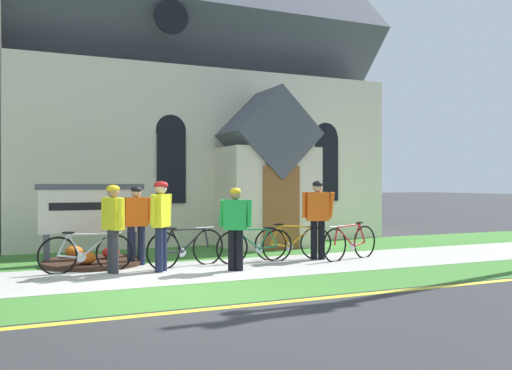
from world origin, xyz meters
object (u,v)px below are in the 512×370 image
at_px(bicycle_red, 186,248).
at_px(cyclist_in_red_jersey, 161,218).
at_px(cyclist_in_white_jersey, 236,223).
at_px(cyclist_in_orange_jersey, 318,213).
at_px(church_sign, 91,211).
at_px(cyclist_in_blue_jersey, 136,219).
at_px(bicycle_orange, 86,253).
at_px(bicycle_silver, 255,245).
at_px(roadside_conifer, 300,111).
at_px(cyclist_in_green_jersey, 113,222).
at_px(bicycle_yellow, 350,242).
at_px(bicycle_white, 293,242).

relative_size(bicycle_red, cyclist_in_red_jersey, 1.01).
height_order(bicycle_red, cyclist_in_white_jersey, cyclist_in_white_jersey).
bearing_deg(cyclist_in_orange_jersey, cyclist_in_white_jersey, -162.11).
bearing_deg(church_sign, cyclist_in_red_jersey, -59.69).
xyz_separation_m(bicycle_red, cyclist_in_red_jersey, (-0.61, -0.41, 0.62)).
height_order(bicycle_red, cyclist_in_orange_jersey, cyclist_in_orange_jersey).
distance_m(cyclist_in_blue_jersey, cyclist_in_orange_jersey, 3.86).
distance_m(bicycle_orange, cyclist_in_white_jersey, 2.84).
relative_size(bicycle_orange, bicycle_red, 1.01).
relative_size(bicycle_silver, cyclist_in_blue_jersey, 1.07).
height_order(church_sign, roadside_conifer, roadside_conifer).
height_order(cyclist_in_white_jersey, cyclist_in_orange_jersey, cyclist_in_orange_jersey).
distance_m(bicycle_silver, bicycle_red, 1.49).
bearing_deg(cyclist_in_green_jersey, bicycle_yellow, -2.44).
relative_size(bicycle_orange, bicycle_silver, 1.01).
xyz_separation_m(bicycle_orange, bicycle_red, (1.90, -0.11, 0.02)).
height_order(bicycle_yellow, bicycle_white, bicycle_yellow).
height_order(church_sign, cyclist_in_red_jersey, cyclist_in_red_jersey).
height_order(bicycle_yellow, cyclist_in_green_jersey, cyclist_in_green_jersey).
xyz_separation_m(cyclist_in_green_jersey, roadside_conifer, (8.22, 8.03, 3.43)).
xyz_separation_m(bicycle_white, bicycle_silver, (-0.95, -0.11, -0.01)).
height_order(church_sign, bicycle_red, church_sign).
bearing_deg(bicycle_red, cyclist_in_orange_jersey, -3.25).
bearing_deg(cyclist_in_green_jersey, church_sign, 96.75).
xyz_separation_m(cyclist_in_orange_jersey, roadside_conifer, (3.85, 7.97, 3.37)).
bearing_deg(bicycle_orange, cyclist_in_orange_jersey, -3.25).
xyz_separation_m(bicycle_orange, roadside_conifer, (8.66, 7.69, 4.02)).
distance_m(church_sign, cyclist_in_red_jersey, 2.08).
bearing_deg(cyclist_in_red_jersey, roadside_conifer, 48.10).
bearing_deg(cyclist_in_blue_jersey, bicycle_yellow, -13.02).
xyz_separation_m(church_sign, cyclist_in_green_jersey, (0.19, -1.62, -0.14)).
bearing_deg(bicycle_red, roadside_conifer, 49.09).
bearing_deg(bicycle_red, cyclist_in_green_jersey, -170.95).
xyz_separation_m(cyclist_in_white_jersey, cyclist_in_blue_jersey, (-1.58, 1.45, 0.02)).
distance_m(cyclist_in_orange_jersey, roadside_conifer, 9.47).
height_order(bicycle_orange, cyclist_in_orange_jersey, cyclist_in_orange_jersey).
xyz_separation_m(cyclist_in_white_jersey, cyclist_in_orange_jersey, (2.20, 0.71, 0.10)).
bearing_deg(cyclist_in_green_jersey, cyclist_in_orange_jersey, 0.89).
height_order(cyclist_in_white_jersey, roadside_conifer, roadside_conifer).
relative_size(bicycle_silver, roadside_conifer, 0.26).
height_order(cyclist_in_blue_jersey, cyclist_in_green_jersey, cyclist_in_green_jersey).
bearing_deg(bicycle_orange, roadside_conifer, 41.63).
relative_size(bicycle_yellow, cyclist_in_red_jersey, 0.98).
bearing_deg(cyclist_in_red_jersey, church_sign, 120.31).
xyz_separation_m(bicycle_orange, cyclist_in_blue_jersey, (1.02, 0.47, 0.57)).
height_order(bicycle_silver, bicycle_red, bicycle_red).
bearing_deg(church_sign, cyclist_in_blue_jersey, -45.98).
bearing_deg(cyclist_in_orange_jersey, cyclist_in_red_jersey, -176.07).
distance_m(bicycle_orange, cyclist_in_red_jersey, 1.53).
relative_size(cyclist_in_white_jersey, cyclist_in_orange_jersey, 0.92).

